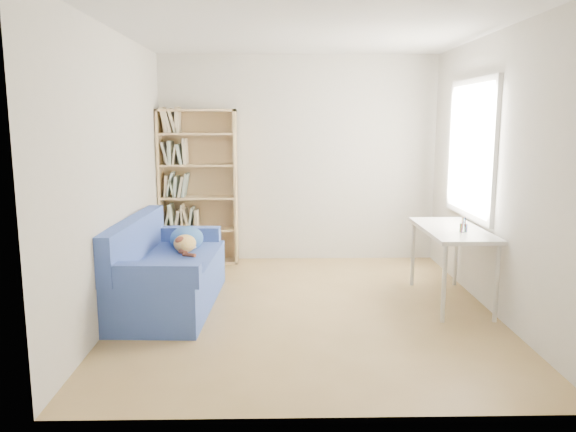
# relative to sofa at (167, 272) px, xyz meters

# --- Properties ---
(ground) EXTENTS (4.00, 4.00, 0.00)m
(ground) POSITION_rel_sofa_xyz_m (1.35, -0.15, -0.33)
(ground) COLOR olive
(ground) RESTS_ON ground
(room_shell) EXTENTS (3.54, 4.04, 2.62)m
(room_shell) POSITION_rel_sofa_xyz_m (1.45, -0.11, 1.31)
(room_shell) COLOR silver
(room_shell) RESTS_ON ground
(sofa) EXTENTS (0.91, 1.79, 0.87)m
(sofa) POSITION_rel_sofa_xyz_m (0.00, 0.00, 0.00)
(sofa) COLOR navy
(sofa) RESTS_ON ground
(bookshelf) EXTENTS (0.96, 0.30, 1.92)m
(bookshelf) POSITION_rel_sofa_xyz_m (0.10, 1.69, 0.56)
(bookshelf) COLOR tan
(bookshelf) RESTS_ON ground
(desk) EXTENTS (0.57, 1.25, 0.75)m
(desk) POSITION_rel_sofa_xyz_m (2.80, 0.04, 0.35)
(desk) COLOR white
(desk) RESTS_ON ground
(pen_cup) EXTENTS (0.08, 0.08, 0.14)m
(pen_cup) POSITION_rel_sofa_xyz_m (2.84, -0.15, 0.47)
(pen_cup) COLOR white
(pen_cup) RESTS_ON desk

